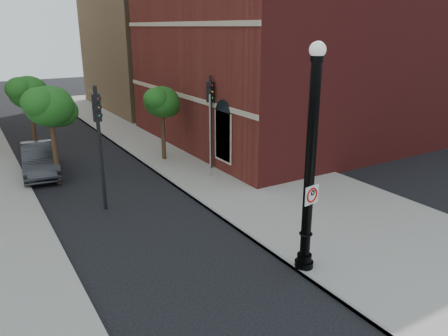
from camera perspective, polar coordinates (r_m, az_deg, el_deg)
ground at (r=13.53m, az=1.63°, el=-14.99°), size 120.00×120.00×0.00m
sidewalk_right at (r=24.14m, az=0.80°, el=0.39°), size 8.00×60.00×0.12m
curb_edge at (r=22.41m, az=-7.81°, el=-1.17°), size 0.10×60.00×0.14m
brick_wall_building at (r=32.35m, az=12.66°, el=15.63°), size 22.30×16.30×12.50m
bg_building_tan_b at (r=45.32m, az=-1.91°, el=17.54°), size 22.00×14.00×14.00m
lamppost at (r=13.12m, az=11.13°, el=-0.72°), size 0.59×0.59×7.00m
no_parking_sign at (r=13.18m, az=11.40°, el=-3.45°), size 0.59×0.13×0.59m
parked_car at (r=24.56m, az=-22.86°, el=1.07°), size 2.32×5.07×1.61m
traffic_signal_left at (r=18.20m, az=-16.06°, el=5.01°), size 0.38×0.45×5.19m
traffic_signal_right at (r=22.70m, az=-1.75°, el=7.89°), size 0.39×0.44×5.02m
utility_pole at (r=21.64m, az=-1.82°, el=4.01°), size 0.09×0.09×4.27m
street_tree_a at (r=22.12m, az=-21.75°, el=7.36°), size 2.65×2.40×4.78m
street_tree_b at (r=27.93m, az=-24.11°, el=8.91°), size 2.60×2.35×4.69m
street_tree_c at (r=24.67m, az=-8.09°, el=8.44°), size 2.36×2.13×4.25m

